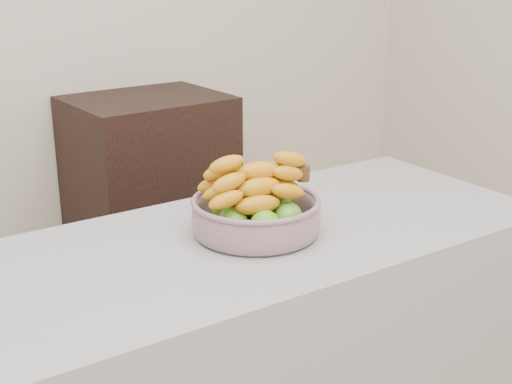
# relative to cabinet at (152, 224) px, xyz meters

# --- Properties ---
(cabinet) EXTENTS (0.57, 0.47, 1.00)m
(cabinet) POSITION_rel_cabinet_xyz_m (0.00, 0.00, 0.00)
(cabinet) COLOR black
(cabinet) RESTS_ON ground
(fruit_bowl) EXTENTS (0.29, 0.29, 0.17)m
(fruit_bowl) POSITION_rel_cabinet_xyz_m (-0.27, -1.12, 0.45)
(fruit_bowl) COLOR #8E96AB
(fruit_bowl) RESTS_ON counter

